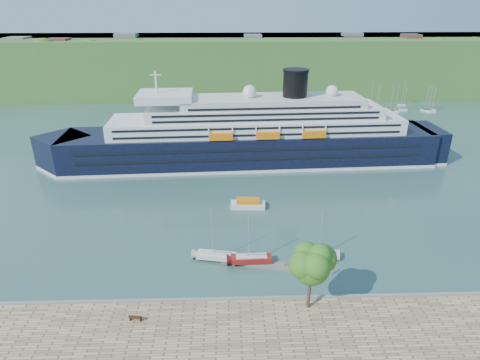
# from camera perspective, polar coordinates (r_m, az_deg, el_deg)

# --- Properties ---
(ground) EXTENTS (400.00, 400.00, 0.00)m
(ground) POSITION_cam_1_polar(r_m,az_deg,el_deg) (58.78, -0.07, -17.23)
(ground) COLOR #2B4D44
(ground) RESTS_ON ground
(far_hillside) EXTENTS (400.00, 50.00, 24.00)m
(far_hillside) POSITION_cam_1_polar(r_m,az_deg,el_deg) (190.94, -1.43, 16.12)
(far_hillside) COLOR #3C6327
(far_hillside) RESTS_ON ground
(quay_coping) EXTENTS (220.00, 0.50, 0.30)m
(quay_coping) POSITION_cam_1_polar(r_m,az_deg,el_deg) (57.88, -0.06, -16.51)
(quay_coping) COLOR slate
(quay_coping) RESTS_ON promenade
(cruise_ship) EXTENTS (106.82, 20.45, 23.85)m
(cruise_ship) POSITION_cam_1_polar(r_m,az_deg,el_deg) (101.56, 1.34, 8.81)
(cruise_ship) COLOR black
(cruise_ship) RESTS_ON ground
(park_bench) EXTENTS (1.75, 0.95, 1.07)m
(park_bench) POSITION_cam_1_polar(r_m,az_deg,el_deg) (56.33, -14.65, -18.34)
(park_bench) COLOR #442313
(park_bench) RESTS_ON promenade
(promenade_tree) EXTENTS (6.52, 6.52, 10.81)m
(promenade_tree) POSITION_cam_1_polar(r_m,az_deg,el_deg) (54.21, 10.02, -13.07)
(promenade_tree) COLOR #265616
(promenade_tree) RESTS_ON promenade
(floating_pontoon) EXTENTS (16.82, 6.19, 0.37)m
(floating_pontoon) POSITION_cam_1_polar(r_m,az_deg,el_deg) (65.73, 4.69, -11.98)
(floating_pontoon) COLOR gray
(floating_pontoon) RESTS_ON ground
(sailboat_white_near) EXTENTS (7.25, 3.18, 9.05)m
(sailboat_white_near) POSITION_cam_1_polar(r_m,az_deg,el_deg) (64.48, -3.50, -8.06)
(sailboat_white_near) COLOR silver
(sailboat_white_near) RESTS_ON ground
(sailboat_red) EXTENTS (7.20, 2.23, 9.22)m
(sailboat_red) POSITION_cam_1_polar(r_m,az_deg,el_deg) (63.60, 1.68, -8.43)
(sailboat_red) COLOR maroon
(sailboat_red) RESTS_ON ground
(sailboat_white_far) EXTENTS (6.61, 3.12, 8.24)m
(sailboat_white_far) POSITION_cam_1_polar(r_m,az_deg,el_deg) (66.70, 11.79, -7.80)
(sailboat_white_far) COLOR silver
(sailboat_white_far) RESTS_ON ground
(tender_launch) EXTENTS (7.24, 2.88, 1.96)m
(tender_launch) POSITION_cam_1_polar(r_m,az_deg,el_deg) (82.03, 1.12, -3.33)
(tender_launch) COLOR orange
(tender_launch) RESTS_ON ground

